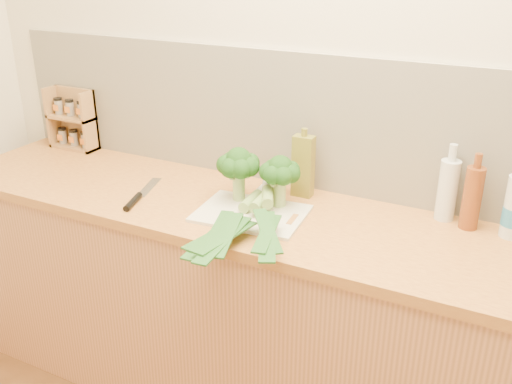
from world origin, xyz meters
The scene contains 13 objects.
room_shell centered at (0.00, 1.49, 1.17)m, with size 3.50×3.50×3.50m.
counter centered at (0.00, 1.20, 0.45)m, with size 3.20×0.62×0.90m.
chopping_board centered at (-0.24, 1.15, 0.91)m, with size 0.39×0.29×0.01m, color silver.
broccoli_left centered at (-0.33, 1.23, 1.05)m, with size 0.16×0.17×0.21m.
broccoli_right centered at (-0.17, 1.25, 1.05)m, with size 0.15×0.15×0.20m.
leek_front centered at (-0.26, 1.11, 0.94)m, with size 0.12×0.65×0.04m.
leek_mid centered at (-0.21, 1.12, 0.95)m, with size 0.12×0.71×0.04m.
leek_back centered at (-0.15, 1.11, 0.97)m, with size 0.32×0.60×0.04m.
chefs_knife centered at (-0.69, 1.07, 0.91)m, with size 0.12×0.33×0.02m.
spice_rack centered at (-1.35, 1.44, 1.03)m, with size 0.24×0.10×0.29m.
oil_tin centered at (-0.14, 1.40, 1.02)m, with size 0.08×0.05×0.27m.
glass_bottle centered at (0.39, 1.44, 1.02)m, with size 0.07×0.07×0.28m.
amber_bottle centered at (0.48, 1.40, 1.02)m, with size 0.06×0.06×0.27m.
Camera 1 is at (0.62, -0.52, 1.81)m, focal length 40.00 mm.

